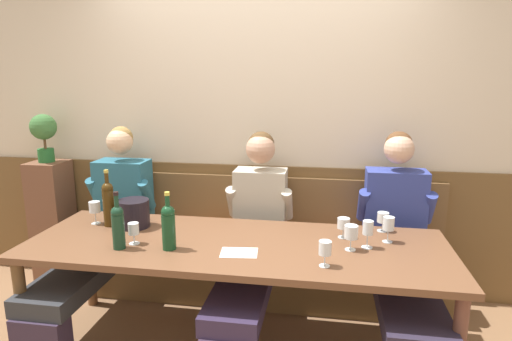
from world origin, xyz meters
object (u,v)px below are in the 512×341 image
object	(u,v)px
person_left_seat	(253,235)
wine_bottle_clear_water	(108,202)
person_right_seat	(401,245)
potted_plant	(44,132)
wine_glass_mid_left	(344,224)
wall_bench	(255,263)
wine_glass_center_front	(95,208)
wine_glass_right_end	(368,229)
person_center_left_seat	(104,227)
wine_glass_center_rear	(134,230)
wine_glass_by_bottle	(388,225)
ice_bucket	(134,213)
wine_glass_left_end	(325,249)
dining_table	(236,253)
wine_glass_near_bucket	(383,219)
wine_glass_mid_right	(351,232)
wine_bottle_green_tall	(118,225)
wine_bottle_amber_mid	(168,225)

from	to	relation	value
person_left_seat	wine_bottle_clear_water	size ratio (longest dim) A/B	3.43
wine_bottle_clear_water	person_right_seat	bearing A→B (deg)	5.07
potted_plant	person_right_seat	bearing A→B (deg)	-8.13
wine_bottle_clear_water	wine_glass_mid_left	bearing A→B (deg)	1.12
wall_bench	wine_glass_center_front	xyz separation A→B (m)	(-1.01, -0.51, 0.56)
wine_glass_mid_left	wine_glass_right_end	distance (m)	0.20
wall_bench	person_right_seat	distance (m)	1.14
person_center_left_seat	wine_glass_right_end	world-z (taller)	person_center_left_seat
wine_glass_center_rear	wine_glass_center_front	size ratio (longest dim) A/B	0.84
wine_glass_mid_left	person_left_seat	bearing A→B (deg)	165.70
wine_glass_by_bottle	ice_bucket	bearing A→B (deg)	179.72
person_left_seat	wine_glass_center_front	bearing A→B (deg)	-171.28
wine_glass_left_end	wine_glass_right_end	size ratio (longest dim) A/B	0.85
dining_table	person_right_seat	world-z (taller)	person_right_seat
wine_glass_near_bucket	wine_glass_mid_right	xyz separation A→B (m)	(-0.22, -0.35, 0.02)
wine_glass_by_bottle	wine_glass_mid_left	world-z (taller)	wine_glass_by_bottle
wall_bench	dining_table	xyz separation A→B (m)	(0.00, -0.69, 0.38)
wine_glass_right_end	wine_bottle_green_tall	bearing A→B (deg)	-170.29
wine_glass_right_end	wine_bottle_amber_mid	bearing A→B (deg)	-169.74
wine_bottle_green_tall	wall_bench	bearing A→B (deg)	53.62
person_right_seat	wine_glass_mid_left	bearing A→B (deg)	-159.50
person_left_seat	wine_glass_mid_left	distance (m)	0.64
wine_glass_by_bottle	wine_glass_left_end	size ratio (longest dim) A/B	1.13
wall_bench	person_right_seat	world-z (taller)	person_right_seat
wine_bottle_amber_mid	wine_glass_by_bottle	bearing A→B (deg)	14.06
wine_bottle_green_tall	person_left_seat	bearing A→B (deg)	37.57
person_left_seat	wine_glass_center_front	world-z (taller)	person_left_seat
wine_glass_mid_left	potted_plant	distance (m)	2.47
dining_table	wine_glass_right_end	bearing A→B (deg)	3.30
wine_bottle_amber_mid	wine_glass_center_front	world-z (taller)	wine_bottle_amber_mid
wall_bench	person_center_left_seat	distance (m)	1.16
wine_bottle_green_tall	potted_plant	xyz separation A→B (m)	(-1.07, 0.92, 0.41)
wine_bottle_clear_water	wine_glass_center_front	distance (m)	0.13
wine_glass_by_bottle	wine_glass_center_front	distance (m)	1.92
wall_bench	wine_glass_mid_left	xyz separation A→B (m)	(0.65, -0.50, 0.53)
wine_glass_center_rear	wine_glass_by_bottle	bearing A→B (deg)	10.39
person_center_left_seat	wine_glass_mid_right	bearing A→B (deg)	-11.19
wall_bench	wine_glass_mid_left	bearing A→B (deg)	-37.65
wine_glass_near_bucket	wine_glass_right_end	distance (m)	0.33
dining_table	wine_bottle_green_tall	distance (m)	0.71
person_center_left_seat	person_left_seat	bearing A→B (deg)	0.13
wine_glass_right_end	wine_glass_near_bucket	bearing A→B (deg)	68.04
person_center_left_seat	wine_bottle_amber_mid	world-z (taller)	person_center_left_seat
wine_glass_mid_right	wine_glass_left_end	size ratio (longest dim) A/B	1.06
wall_bench	wine_glass_mid_left	size ratio (longest dim) A/B	22.40
wine_glass_center_front	person_center_left_seat	bearing A→B (deg)	101.63
wine_glass_mid_left	wine_glass_center_rear	distance (m)	1.28
person_center_left_seat	wine_bottle_amber_mid	distance (m)	0.88
person_left_seat	person_right_seat	xyz separation A→B (m)	(0.97, -0.01, -0.01)
wine_glass_center_rear	ice_bucket	bearing A→B (deg)	114.27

